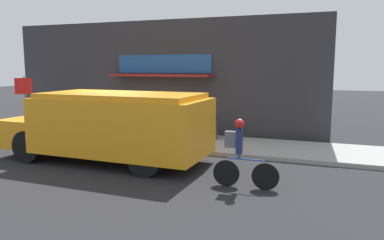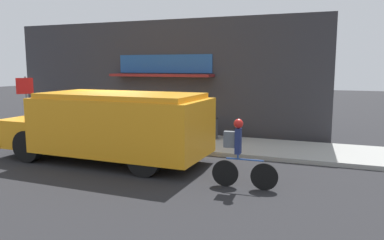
{
  "view_description": "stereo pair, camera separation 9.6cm",
  "coord_description": "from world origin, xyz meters",
  "px_view_note": "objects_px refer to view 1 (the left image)",
  "views": [
    {
      "loc": [
        6.69,
        -10.57,
        2.7
      ],
      "look_at": [
        2.78,
        -0.2,
        1.1
      ],
      "focal_mm": 35.0,
      "sensor_mm": 36.0,
      "label": 1
    },
    {
      "loc": [
        6.78,
        -10.53,
        2.7
      ],
      "look_at": [
        2.78,
        -0.2,
        1.1
      ],
      "focal_mm": 35.0,
      "sensor_mm": 36.0,
      "label": 2
    }
  ],
  "objects_px": {
    "cyclist": "(240,154)",
    "stop_sign_post": "(24,96)",
    "school_bus": "(111,125)",
    "trash_bin": "(209,128)"
  },
  "relations": [
    {
      "from": "school_bus",
      "to": "cyclist",
      "type": "xyz_separation_m",
      "value": [
        3.97,
        -0.97,
        -0.28
      ]
    },
    {
      "from": "cyclist",
      "to": "school_bus",
      "type": "bearing_deg",
      "value": 163.83
    },
    {
      "from": "trash_bin",
      "to": "school_bus",
      "type": "bearing_deg",
      "value": -115.84
    },
    {
      "from": "cyclist",
      "to": "stop_sign_post",
      "type": "bearing_deg",
      "value": 159.45
    },
    {
      "from": "cyclist",
      "to": "stop_sign_post",
      "type": "relative_size",
      "value": 0.71
    },
    {
      "from": "cyclist",
      "to": "trash_bin",
      "type": "distance_m",
      "value": 5.1
    },
    {
      "from": "stop_sign_post",
      "to": "cyclist",
      "type": "bearing_deg",
      "value": -18.18
    },
    {
      "from": "cyclist",
      "to": "trash_bin",
      "type": "xyz_separation_m",
      "value": [
        -2.22,
        4.58,
        -0.27
      ]
    },
    {
      "from": "school_bus",
      "to": "trash_bin",
      "type": "bearing_deg",
      "value": 65.19
    },
    {
      "from": "school_bus",
      "to": "stop_sign_post",
      "type": "height_order",
      "value": "stop_sign_post"
    }
  ]
}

